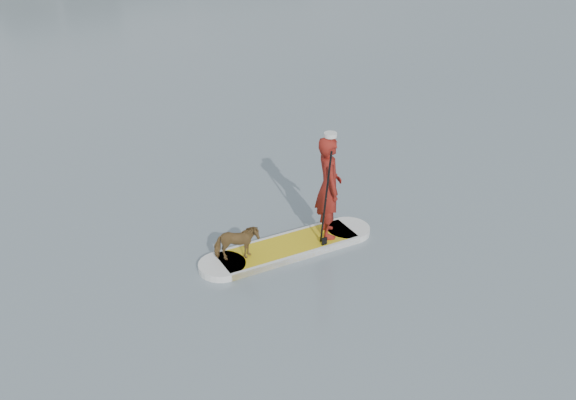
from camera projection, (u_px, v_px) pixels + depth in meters
ground at (62, 295)px, 10.09m from camera, size 140.00×140.00×0.00m
paddleboard at (288, 247)px, 11.21m from camera, size 3.27×1.17×0.12m
paddler at (329, 187)px, 11.09m from camera, size 0.72×0.81×1.87m
white_cap at (330, 135)px, 10.63m from camera, size 0.22×0.22×0.07m
dog at (237, 243)px, 10.63m from camera, size 0.82×0.62×0.63m
paddle at (325, 211)px, 10.87m from camera, size 0.10×0.30×2.00m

